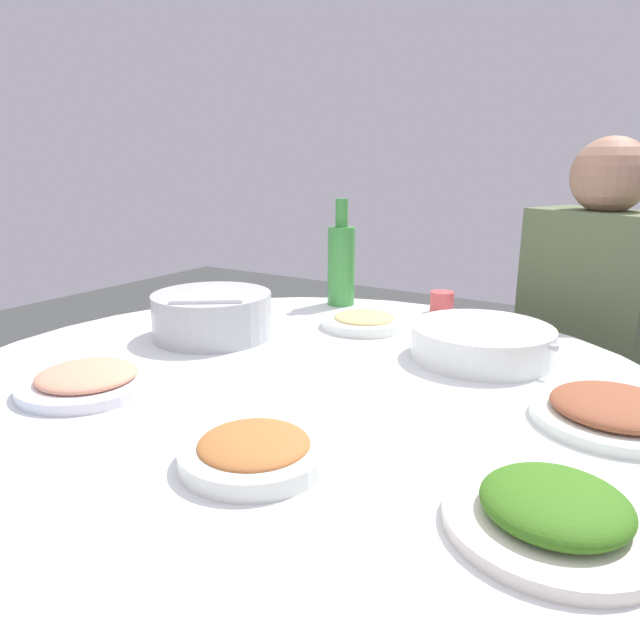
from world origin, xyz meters
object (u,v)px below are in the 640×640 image
at_px(dish_noodles, 364,321).
at_px(dish_stirfry, 614,411).
at_px(round_dining_table, 298,434).
at_px(rice_bowl, 212,314).
at_px(stool_for_diner_left, 570,494).
at_px(dish_shrimp, 87,380).
at_px(soup_bowl, 482,343).
at_px(green_bottle, 341,263).
at_px(tea_cup_far, 442,302).
at_px(diner_left, 593,311).
at_px(dish_tofu_braise, 254,450).
at_px(dish_greens, 554,512).

distance_m(dish_noodles, dish_stirfry, 0.63).
xyz_separation_m(round_dining_table, rice_bowl, (0.32, -0.13, 0.16)).
distance_m(dish_stirfry, stool_for_diner_left, 0.92).
height_order(round_dining_table, stool_for_diner_left, round_dining_table).
height_order(dish_shrimp, stool_for_diner_left, dish_shrimp).
relative_size(soup_bowl, green_bottle, 1.05).
height_order(tea_cup_far, diner_left, diner_left).
bearing_deg(dish_noodles, round_dining_table, 100.20).
bearing_deg(green_bottle, dish_shrimp, 85.82).
bearing_deg(stool_for_diner_left, dish_noodles, 45.74).
height_order(dish_noodles, dish_stirfry, dish_stirfry).
height_order(dish_tofu_braise, stool_for_diner_left, dish_tofu_braise).
bearing_deg(soup_bowl, dish_noodles, -13.82).
bearing_deg(stool_for_diner_left, rice_bowl, 45.40).
relative_size(rice_bowl, dish_greens, 1.12).
xyz_separation_m(dish_stirfry, tea_cup_far, (0.46, -0.49, 0.01)).
bearing_deg(tea_cup_far, rice_bowl, 53.33).
relative_size(dish_tofu_braise, green_bottle, 0.69).
height_order(dish_noodles, tea_cup_far, tea_cup_far).
bearing_deg(tea_cup_far, soup_bowl, 123.25).
xyz_separation_m(soup_bowl, stool_for_diner_left, (-0.13, -0.53, -0.58)).
relative_size(round_dining_table, tea_cup_far, 21.98).
relative_size(rice_bowl, dish_tofu_braise, 1.33).
relative_size(green_bottle, stool_for_diner_left, 0.63).
bearing_deg(round_dining_table, soup_bowl, -127.96).
relative_size(dish_noodles, tea_cup_far, 3.29).
relative_size(dish_stirfry, stool_for_diner_left, 0.54).
height_order(dish_noodles, green_bottle, green_bottle).
bearing_deg(soup_bowl, diner_left, -104.24).
relative_size(dish_shrimp, green_bottle, 0.81).
xyz_separation_m(round_dining_table, stool_for_diner_left, (-0.37, -0.83, -0.44)).
distance_m(dish_stirfry, green_bottle, 0.86).
distance_m(soup_bowl, stool_for_diner_left, 0.79).
xyz_separation_m(rice_bowl, soup_bowl, (-0.56, -0.17, -0.02)).
height_order(round_dining_table, dish_shrimp, dish_shrimp).
relative_size(round_dining_table, green_bottle, 4.68).
height_order(soup_bowl, dish_greens, soup_bowl).
distance_m(round_dining_table, dish_tofu_braise, 0.32).
bearing_deg(dish_tofu_braise, diner_left, -103.04).
bearing_deg(green_bottle, round_dining_table, 112.86).
height_order(dish_greens, green_bottle, green_bottle).
distance_m(dish_shrimp, diner_left, 1.24).
bearing_deg(tea_cup_far, stool_for_diner_left, -146.49).
distance_m(dish_greens, tea_cup_far, 0.93).
distance_m(rice_bowl, dish_noodles, 0.36).
distance_m(tea_cup_far, diner_left, 0.40).
bearing_deg(dish_greens, stool_for_diner_left, -84.11).
relative_size(rice_bowl, stool_for_diner_left, 0.59).
xyz_separation_m(soup_bowl, dish_tofu_braise, (0.12, 0.57, -0.01)).
distance_m(round_dining_table, stool_for_diner_left, 1.01).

